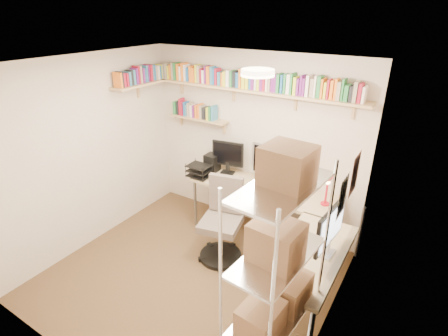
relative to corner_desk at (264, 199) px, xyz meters
The scene contains 6 objects.
ground 1.30m from the corner_desk, 118.21° to the right, with size 3.20×3.20×0.00m, color #4D3921.
room_shell 1.30m from the corner_desk, 118.02° to the right, with size 3.24×3.04×2.52m.
wall_shelves 1.59m from the corner_desk, 157.28° to the left, with size 3.12×1.09×0.80m.
corner_desk is the anchor object (origin of this frame).
office_chair 0.64m from the corner_desk, 133.85° to the right, with size 0.58×0.59×1.09m.
wire_rack 1.87m from the corner_desk, 61.42° to the right, with size 0.50×0.90×2.17m.
Camera 1 is at (2.13, -2.62, 2.97)m, focal length 28.00 mm.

